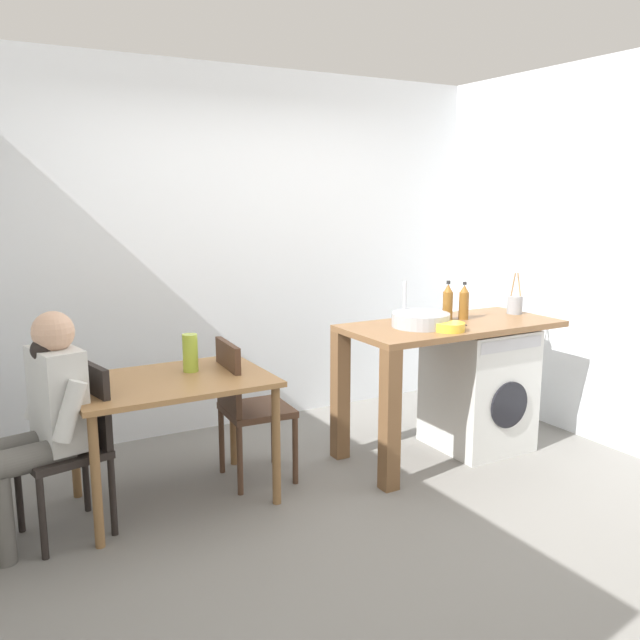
{
  "coord_description": "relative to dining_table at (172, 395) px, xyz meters",
  "views": [
    {
      "loc": [
        -1.89,
        -2.98,
        1.77
      ],
      "look_at": [
        0.03,
        0.45,
        1.03
      ],
      "focal_mm": 37.18,
      "sensor_mm": 36.0,
      "label": 1
    }
  ],
  "objects": [
    {
      "name": "ground_plane",
      "position": [
        0.85,
        -0.62,
        -0.64
      ],
      "size": [
        5.46,
        5.46,
        0.0
      ],
      "primitive_type": "plane",
      "color": "slate"
    },
    {
      "name": "wall_back",
      "position": [
        0.85,
        1.13,
        0.71
      ],
      "size": [
        4.6,
        0.1,
        2.7
      ],
      "primitive_type": "cube",
      "color": "silver",
      "rests_on": "ground_plane"
    },
    {
      "name": "wall_counter_side",
      "position": [
        3.0,
        -0.62,
        0.71
      ],
      "size": [
        0.1,
        3.8,
        2.7
      ],
      "primitive_type": "cube",
      "color": "silver",
      "rests_on": "ground_plane"
    },
    {
      "name": "dining_table",
      "position": [
        0.0,
        0.0,
        0.0
      ],
      "size": [
        1.1,
        0.76,
        0.74
      ],
      "color": "#9E7042",
      "rests_on": "ground_plane"
    },
    {
      "name": "chair_person_seat",
      "position": [
        -0.55,
        -0.08,
        -0.14
      ],
      "size": [
        0.47,
        0.47,
        0.9
      ],
      "rotation": [
        0.0,
        0.0,
        1.78
      ],
      "color": "black",
      "rests_on": "ground_plane"
    },
    {
      "name": "chair_opposite",
      "position": [
        0.48,
        0.05,
        -0.14
      ],
      "size": [
        0.42,
        0.42,
        0.9
      ],
      "rotation": [
        0.0,
        0.0,
        -1.63
      ],
      "color": "#4C3323",
      "rests_on": "ground_plane"
    },
    {
      "name": "seated_person",
      "position": [
        -0.7,
        -0.12,
        0.03
      ],
      "size": [
        0.54,
        0.54,
        1.2
      ],
      "rotation": [
        0.0,
        0.0,
        1.78
      ],
      "color": "#595651",
      "rests_on": "ground_plane"
    },
    {
      "name": "kitchen_counter",
      "position": [
        1.67,
        -0.2,
        0.12
      ],
      "size": [
        1.5,
        0.68,
        0.92
      ],
      "color": "brown",
      "rests_on": "ground_plane"
    },
    {
      "name": "washing_machine",
      "position": [
        2.14,
        -0.2,
        -0.21
      ],
      "size": [
        0.6,
        0.61,
        0.86
      ],
      "color": "silver",
      "rests_on": "ground_plane"
    },
    {
      "name": "sink_basin",
      "position": [
        1.62,
        -0.2,
        0.32
      ],
      "size": [
        0.38,
        0.38,
        0.09
      ],
      "primitive_type": "cylinder",
      "color": "#9EA0A5",
      "rests_on": "kitchen_counter"
    },
    {
      "name": "tap",
      "position": [
        1.62,
        -0.02,
        0.42
      ],
      "size": [
        0.02,
        0.02,
        0.28
      ],
      "primitive_type": "cylinder",
      "color": "#B2B2B7",
      "rests_on": "kitchen_counter"
    },
    {
      "name": "bottle_tall_green",
      "position": [
        1.92,
        -0.11,
        0.4
      ],
      "size": [
        0.07,
        0.07,
        0.27
      ],
      "color": "brown",
      "rests_on": "kitchen_counter"
    },
    {
      "name": "bottle_squat_brown",
      "position": [
        2.04,
        -0.13,
        0.39
      ],
      "size": [
        0.07,
        0.07,
        0.26
      ],
      "color": "brown",
      "rests_on": "kitchen_counter"
    },
    {
      "name": "mixing_bowl",
      "position": [
        1.69,
        -0.4,
        0.31
      ],
      "size": [
        0.2,
        0.2,
        0.05
      ],
      "color": "gold",
      "rests_on": "kitchen_counter"
    },
    {
      "name": "utensil_crock",
      "position": [
        2.51,
        -0.15,
        0.35
      ],
      "size": [
        0.11,
        0.11,
        0.3
      ],
      "color": "gray",
      "rests_on": "kitchen_counter"
    },
    {
      "name": "vase",
      "position": [
        0.15,
        0.1,
        0.21
      ],
      "size": [
        0.09,
        0.09,
        0.23
      ],
      "primitive_type": "cylinder",
      "color": "#A8C63D",
      "rests_on": "dining_table"
    },
    {
      "name": "scissors",
      "position": [
        1.83,
        -0.3,
        0.28
      ],
      "size": [
        0.15,
        0.06,
        0.01
      ],
      "color": "#B2B2B7",
      "rests_on": "kitchen_counter"
    }
  ]
}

